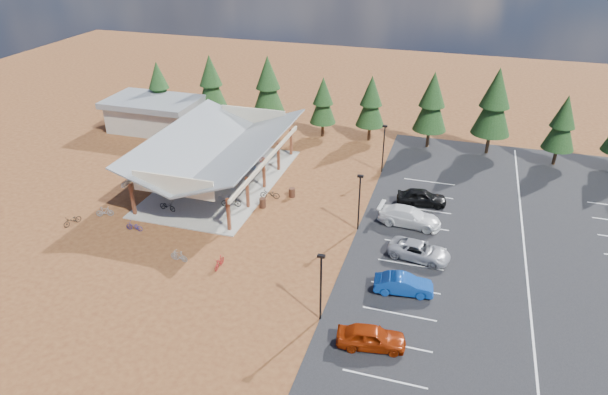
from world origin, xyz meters
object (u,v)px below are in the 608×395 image
Objects in this scene: bike_13 at (179,256)px; car_2 at (419,251)px; lamp_post_0 at (321,283)px; bike_16 at (270,194)px; bike_pavilion at (219,146)px; trash_bin_1 at (292,193)px; bike_10 at (134,226)px; trash_bin_0 at (263,203)px; bike_8 at (72,220)px; lamp_post_1 at (359,199)px; bike_5 at (225,198)px; car_0 at (371,337)px; bike_6 at (248,166)px; bike_1 at (181,190)px; car_1 at (404,284)px; bike_4 at (231,202)px; bike_3 at (209,155)px; bike_2 at (198,173)px; bike_7 at (257,158)px; bike_9 at (105,212)px; car_4 at (422,197)px; lamp_post_2 at (384,145)px; car_3 at (409,217)px; outbuilding at (154,114)px.

car_2 reaches higher than bike_13.
lamp_post_0 reaches higher than bike_16.
trash_bin_1 is (7.77, -1.01, -3.37)m from bike_pavilion.
lamp_post_0 is 19.37m from bike_10.
trash_bin_0 is 0.53× the size of bike_8.
trash_bin_0 is 3.34m from trash_bin_1.
lamp_post_1 is 13.07m from bike_5.
bike_13 is at bearing -22.26° from bike_16.
bike_16 is at bearing 28.24° from car_0.
bike_10 is (-4.68, -14.05, -0.10)m from bike_6.
bike_1 is 23.89m from car_1.
bike_1 is 9.93m from bike_8.
bike_1 is 0.93× the size of bike_4.
bike_3 is 5.23m from bike_6.
lamp_post_0 is 28.50m from bike_3.
car_0 reaches higher than bike_13.
bike_5 is (4.81, -4.21, 0.00)m from bike_2.
bike_4 is 9.87m from bike_7.
car_0 reaches higher than bike_6.
bike_13 is at bearing -137.12° from bike_9.
car_4 reaches higher than bike_9.
bike_4 is (-11.89, 12.39, -2.39)m from lamp_post_0.
bike_5 is 19.65m from car_1.
bike_9 reaches higher than bike_10.
car_2 reaches higher than bike_3.
bike_pavilion is at bearing 84.40° from car_4.
bike_2 reaches higher than trash_bin_1.
car_3 is at bearing -67.77° from lamp_post_2.
lamp_post_2 is at bearing 49.51° from trash_bin_0.
outbuilding is at bearing 136.01° from lamp_post_0.
bike_pavilion is 6.37m from bike_7.
bike_9 is (-9.20, -5.33, -0.08)m from bike_5.
lamp_post_2 reaches higher than bike_2.
bike_4 is at bearing 100.18° from car_4.
bike_7 is at bearing 69.77° from car_3.
car_0 is (17.18, -21.88, 0.26)m from bike_6.
bike_7 is at bearing 70.37° from bike_pavilion.
bike_1 is (-2.37, -3.91, -3.21)m from bike_pavilion.
lamp_post_0 is 3.36× the size of bike_9.
trash_bin_1 is at bearing 54.56° from trash_bin_0.
trash_bin_1 is (-7.23, 3.99, -2.53)m from lamp_post_1.
bike_3 is (-18.56, -2.50, -2.40)m from lamp_post_2.
trash_bin_1 reaches higher than bike_8.
bike_10 is 1.02× the size of bike_13.
car_4 is (4.70, -6.03, -2.17)m from lamp_post_2.
car_3 is (26.10, 6.39, 0.37)m from bike_9.
outbuilding is 2.14× the size of lamp_post_0.
bike_pavilion is 11.24× the size of bike_1.
bike_pavilion reaches higher than bike_9.
lamp_post_0 is at bearing -55.38° from trash_bin_0.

